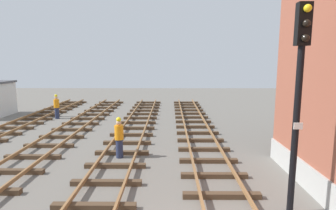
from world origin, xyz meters
TOP-DOWN VIEW (x-y plane):
  - signal_mast at (2.49, 2.27)m, footprint 0.36×0.40m
  - track_worker_foreground at (-9.58, 15.51)m, footprint 0.40×0.40m
  - track_worker_distant at (-3.26, 6.90)m, footprint 0.40×0.40m

SIDE VIEW (x-z plane):
  - track_worker_foreground at x=-9.58m, z-range -0.01..1.86m
  - track_worker_distant at x=-3.26m, z-range -0.01..1.86m
  - signal_mast at x=2.49m, z-range 0.72..6.54m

